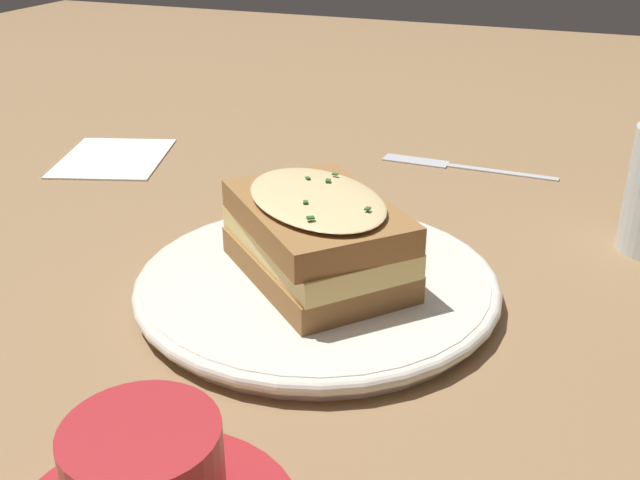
{
  "coord_description": "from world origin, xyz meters",
  "views": [
    {
      "loc": [
        0.47,
        0.18,
        0.28
      ],
      "look_at": [
        0.02,
        0.0,
        0.05
      ],
      "focal_mm": 42.0,
      "sensor_mm": 36.0,
      "label": 1
    }
  ],
  "objects_px": {
    "sandwich": "(320,236)",
    "dinner_plate": "(320,285)",
    "fork": "(447,164)",
    "napkin": "(113,157)"
  },
  "relations": [
    {
      "from": "sandwich",
      "to": "dinner_plate",
      "type": "bearing_deg",
      "value": -150.32
    },
    {
      "from": "dinner_plate",
      "to": "fork",
      "type": "xyz_separation_m",
      "value": [
        -0.32,
        0.03,
        -0.01
      ]
    },
    {
      "from": "dinner_plate",
      "to": "fork",
      "type": "relative_size",
      "value": 1.42
    },
    {
      "from": "dinner_plate",
      "to": "sandwich",
      "type": "distance_m",
      "value": 0.04
    },
    {
      "from": "napkin",
      "to": "dinner_plate",
      "type": "bearing_deg",
      "value": 58.08
    },
    {
      "from": "dinner_plate",
      "to": "napkin",
      "type": "relative_size",
      "value": 1.98
    },
    {
      "from": "dinner_plate",
      "to": "sandwich",
      "type": "height_order",
      "value": "sandwich"
    },
    {
      "from": "dinner_plate",
      "to": "sandwich",
      "type": "xyz_separation_m",
      "value": [
        0.0,
        0.0,
        0.04
      ]
    },
    {
      "from": "dinner_plate",
      "to": "fork",
      "type": "height_order",
      "value": "dinner_plate"
    },
    {
      "from": "sandwich",
      "to": "fork",
      "type": "relative_size",
      "value": 0.88
    }
  ]
}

